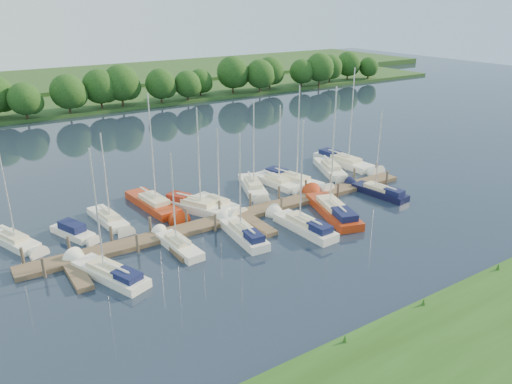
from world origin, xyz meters
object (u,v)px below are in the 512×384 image
dock (246,217)px  motorboat (74,233)px  sailboat_s_2 (243,234)px  sailboat_n_5 (218,205)px  sailboat_n_0 (15,242)px

dock → motorboat: (-14.39, 5.16, 0.13)m
dock → sailboat_s_2: size_ratio=4.16×
sailboat_s_2 → motorboat: bearing=150.8°
sailboat_n_5 → sailboat_n_0: bearing=-22.9°
sailboat_n_5 → sailboat_s_2: 7.26m
motorboat → sailboat_n_0: bearing=-34.6°
dock → motorboat: motorboat is taller
dock → sailboat_n_5: 4.11m
sailboat_n_0 → sailboat_n_5: sailboat_n_0 is taller
motorboat → sailboat_n_5: sailboat_n_5 is taller
sailboat_n_5 → sailboat_s_2: size_ratio=0.86×
sailboat_n_0 → sailboat_n_5: bearing=152.3°
sailboat_n_5 → sailboat_s_2: sailboat_s_2 is taller
sailboat_n_0 → motorboat: size_ratio=1.75×
dock → sailboat_n_0: bearing=161.7°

